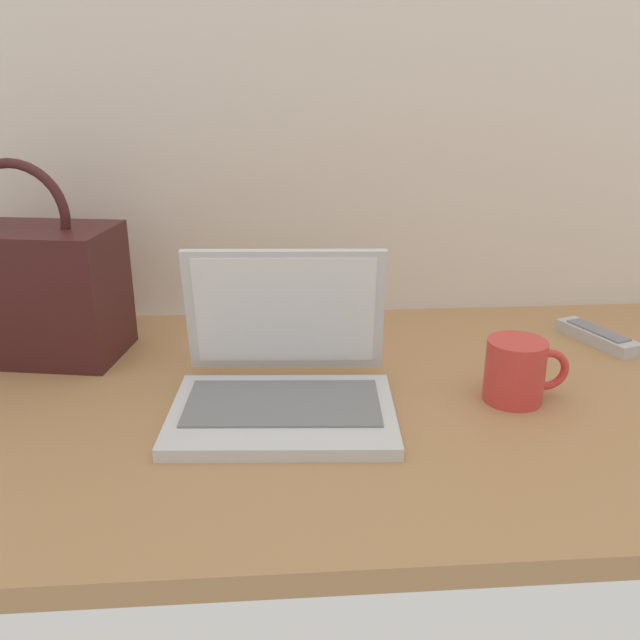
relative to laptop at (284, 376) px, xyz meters
name	(u,v)px	position (x,y,z in m)	size (l,w,h in m)	color
desk	(358,403)	(0.11, 0.03, -0.06)	(1.60, 0.76, 0.03)	#A87A4C
laptop	(284,376)	(0.00, 0.00, 0.00)	(0.32, 0.28, 0.22)	silver
coffee_mug	(517,370)	(0.34, -0.01, 0.00)	(0.12, 0.09, 0.09)	red
remote_control_near	(326,329)	(0.08, 0.28, -0.03)	(0.05, 0.16, 0.02)	#4C4C51
remote_control_far	(597,336)	(0.57, 0.20, -0.03)	(0.10, 0.17, 0.02)	#B7B7B7
handbag	(28,289)	(-0.42, 0.23, 0.07)	(0.32, 0.21, 0.33)	#3F1919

